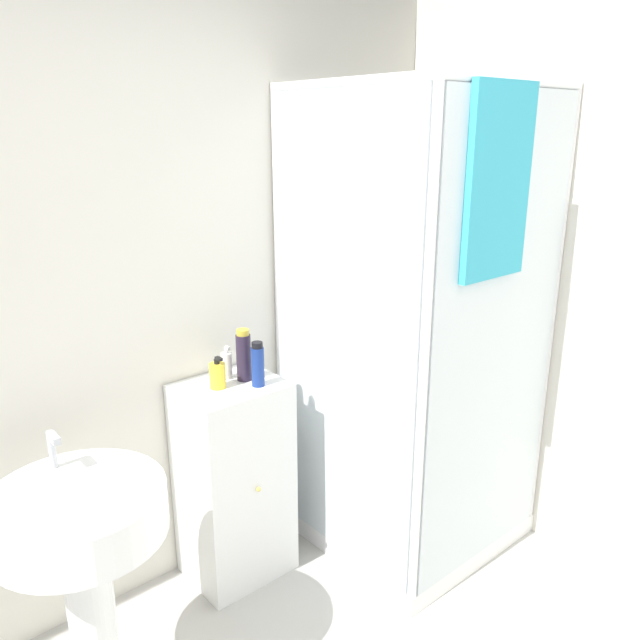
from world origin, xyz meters
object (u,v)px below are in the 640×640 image
at_px(soap_dispenser, 217,375).
at_px(shampoo_bottle_tall_black, 244,356).
at_px(sink, 83,543).
at_px(shampoo_bottle_blue, 258,365).
at_px(lotion_bottle_white, 227,365).

bearing_deg(soap_dispenser, shampoo_bottle_tall_black, 0.05).
bearing_deg(sink, shampoo_bottle_blue, 13.90).
relative_size(sink, shampoo_bottle_blue, 5.20).
height_order(shampoo_bottle_tall_black, shampoo_bottle_blue, shampoo_bottle_tall_black).
relative_size(sink, shampoo_bottle_tall_black, 4.40).
relative_size(shampoo_bottle_tall_black, lotion_bottle_white, 1.53).
bearing_deg(soap_dispenser, lotion_bottle_white, 36.50).
height_order(sink, lotion_bottle_white, lotion_bottle_white).
xyz_separation_m(soap_dispenser, shampoo_bottle_blue, (0.14, -0.09, 0.04)).
relative_size(shampoo_bottle_blue, lotion_bottle_white, 1.30).
xyz_separation_m(shampoo_bottle_tall_black, shampoo_bottle_blue, (0.01, -0.09, -0.02)).
relative_size(sink, lotion_bottle_white, 6.76).
bearing_deg(soap_dispenser, shampoo_bottle_blue, -32.55).
bearing_deg(lotion_bottle_white, soap_dispenser, -143.50).
relative_size(sink, soap_dispenser, 7.15).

